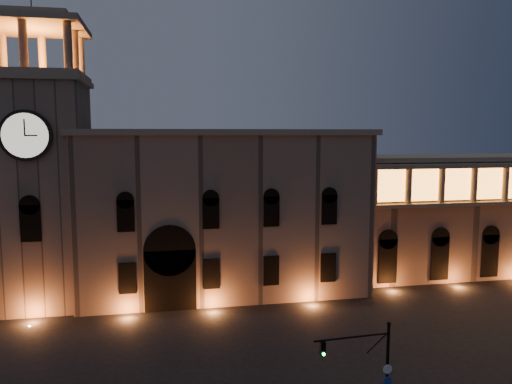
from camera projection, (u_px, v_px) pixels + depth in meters
The scene contains 5 objects.
ground at pixel (294, 383), 34.49m from camera, with size 160.00×160.00×0.00m, color black.
government_building at pixel (223, 211), 54.46m from camera, with size 30.80×12.80×17.60m.
clock_tower at pixel (40, 181), 49.61m from camera, with size 9.80×9.80×32.40m.
colonnade_wing at pixel (489, 212), 63.03m from camera, with size 40.60×11.50×14.50m.
traffic_light at pixel (374, 376), 28.34m from camera, with size 4.79×0.72×6.58m.
Camera 1 is at (-8.81, -31.63, 17.14)m, focal length 35.00 mm.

